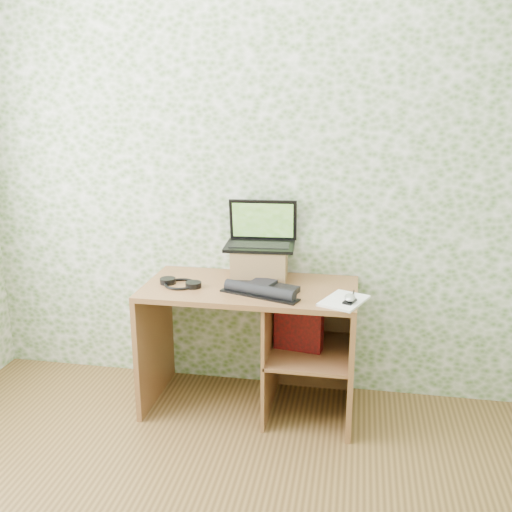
% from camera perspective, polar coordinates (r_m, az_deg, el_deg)
% --- Properties ---
extents(wall_back, '(3.50, 0.00, 3.50)m').
position_cam_1_polar(wall_back, '(3.38, 0.36, 7.49)').
color(wall_back, silver).
rests_on(wall_back, ground).
extents(desk, '(1.20, 0.60, 0.75)m').
position_cam_1_polar(desk, '(3.33, 0.83, -7.35)').
color(desk, brown).
rests_on(desk, floor).
extents(riser, '(0.33, 0.28, 0.19)m').
position_cam_1_polar(riser, '(3.32, 0.38, -0.75)').
color(riser, olive).
rests_on(riser, desk).
extents(laptop, '(0.41, 0.30, 0.27)m').
position_cam_1_polar(laptop, '(3.32, 0.51, 2.05)').
color(laptop, black).
rests_on(laptop, riser).
extents(keyboard, '(0.45, 0.35, 0.06)m').
position_cam_1_polar(keyboard, '(3.11, 0.53, -3.28)').
color(keyboard, black).
rests_on(keyboard, desk).
extents(headphones, '(0.25, 0.22, 0.03)m').
position_cam_1_polar(headphones, '(3.26, -7.56, -2.74)').
color(headphones, black).
rests_on(headphones, desk).
extents(notepad, '(0.28, 0.32, 0.01)m').
position_cam_1_polar(notepad, '(3.02, 8.79, -4.44)').
color(notepad, white).
rests_on(notepad, desk).
extents(mouse, '(0.09, 0.11, 0.03)m').
position_cam_1_polar(mouse, '(2.98, 9.35, -4.30)').
color(mouse, silver).
rests_on(mouse, notepad).
extents(pen, '(0.01, 0.13, 0.01)m').
position_cam_1_polar(pen, '(3.09, 9.68, -3.79)').
color(pen, black).
rests_on(pen, notepad).
extents(red_box, '(0.28, 0.13, 0.32)m').
position_cam_1_polar(red_box, '(3.25, 4.31, -6.63)').
color(red_box, '#9C0E0E').
rests_on(red_box, desk).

